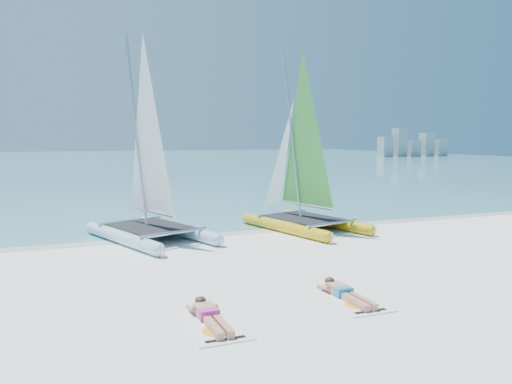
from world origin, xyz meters
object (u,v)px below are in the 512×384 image
Objects in this scene: catamaran_blue at (148,176)px; towel_a at (213,324)px; towel_b at (349,300)px; sunbather_b at (344,292)px; catamaran_yellow at (297,170)px; sunbather_a at (210,315)px.

towel_a is (-0.24, -8.14, -2.10)m from catamaran_blue.
sunbather_b is (0.00, 0.19, 0.11)m from towel_b.
catamaran_yellow is at bearing -17.97° from catamaran_blue.
catamaran_blue is at bearing 88.30° from sunbather_a.
catamaran_yellow is 10.12m from sunbather_a.
sunbather_a is 0.93× the size of towel_b.
towel_a is 0.22m from sunbather_a.
catamaran_yellow is at bearing 70.87° from sunbather_b.
catamaran_blue is 3.83× the size of towel_b.
catamaran_blue is 3.83× the size of towel_a.
catamaran_blue is 5.50m from catamaran_yellow.
towel_b is (-2.71, -8.02, -2.15)m from catamaran_yellow.
towel_b is (3.02, 0.26, 0.00)m from towel_a.
towel_b is 0.22m from sunbather_b.
catamaran_yellow is at bearing 54.64° from sunbather_a.
catamaran_blue is 8.19m from sunbather_a.
sunbather_a is (-0.24, -7.94, -1.99)m from catamaran_blue.
sunbather_a is at bearing -139.36° from catamaran_yellow.
towel_a is at bearing -175.17° from towel_b.
catamaran_yellow is (5.50, 0.14, 0.05)m from catamaran_blue.
towel_b is (2.79, -7.88, -2.10)m from catamaran_blue.
catamaran_yellow is 8.53m from sunbather_b.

